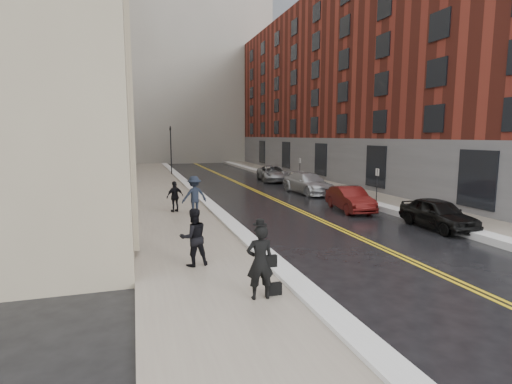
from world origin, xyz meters
TOP-DOWN VIEW (x-y plane):
  - ground at (0.00, 0.00)m, footprint 160.00×160.00m
  - sidewalk_left at (-4.50, 16.00)m, footprint 4.00×64.00m
  - sidewalk_right at (9.00, 16.00)m, footprint 3.00×64.00m
  - lane_stripe_a at (2.38, 16.00)m, footprint 0.12×64.00m
  - lane_stripe_b at (2.62, 16.00)m, footprint 0.12×64.00m
  - snow_ridge_left at (-2.20, 16.00)m, footprint 0.70×60.80m
  - snow_ridge_right at (7.15, 16.00)m, footprint 0.85×60.80m
  - building_right at (17.50, 23.00)m, footprint 14.00×50.00m
  - tower_far_center at (1.00, 56.00)m, footprint 28.00×16.00m
  - tower_far_right at (14.00, 66.00)m, footprint 22.00×18.00m
  - traffic_signal at (-2.60, 30.00)m, footprint 0.18×0.15m
  - parking_sign_near at (7.90, 8.00)m, footprint 0.06×0.35m
  - parking_sign_far at (7.90, 20.00)m, footprint 0.06×0.35m
  - car_black at (6.80, 1.49)m, footprint 1.83×4.17m
  - car_maroon at (5.20, 6.55)m, footprint 1.88×4.27m
  - car_silver_near at (5.81, 13.61)m, footprint 2.62×5.35m
  - car_silver_far at (5.98, 21.83)m, footprint 3.07×5.48m
  - pedestrian_main at (-3.48, -4.02)m, footprint 0.72×0.50m
  - pedestrian_a at (-4.69, -0.94)m, footprint 1.00×0.84m
  - pedestrian_b at (-3.48, 7.17)m, footprint 1.43×0.99m
  - pedestrian_c at (-4.35, 8.35)m, footprint 1.05×0.75m

SIDE VIEW (x-z plane):
  - ground at x=0.00m, z-range 0.00..0.00m
  - lane_stripe_a at x=2.38m, z-range 0.00..0.01m
  - lane_stripe_b at x=2.62m, z-range 0.00..0.01m
  - sidewalk_left at x=-4.50m, z-range 0.00..0.15m
  - sidewalk_right at x=9.00m, z-range 0.00..0.15m
  - snow_ridge_left at x=-2.20m, z-range 0.00..0.26m
  - snow_ridge_right at x=7.15m, z-range 0.00..0.30m
  - car_maroon at x=5.20m, z-range 0.00..1.36m
  - car_black at x=6.80m, z-range 0.00..1.40m
  - car_silver_far at x=5.98m, z-range 0.00..1.45m
  - car_silver_near at x=5.81m, z-range 0.00..1.50m
  - pedestrian_c at x=-4.35m, z-range 0.15..1.81m
  - pedestrian_a at x=-4.69m, z-range 0.15..1.99m
  - pedestrian_main at x=-3.48m, z-range 0.15..2.05m
  - pedestrian_b at x=-3.48m, z-range 0.15..2.17m
  - parking_sign_near at x=7.90m, z-range 0.24..2.47m
  - parking_sign_far at x=7.90m, z-range 0.24..2.47m
  - traffic_signal at x=-2.60m, z-range 0.48..5.68m
  - building_right at x=17.50m, z-range 0.00..18.00m
  - tower_far_right at x=14.00m, z-range 0.00..44.00m
  - tower_far_center at x=1.00m, z-range 0.00..52.00m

